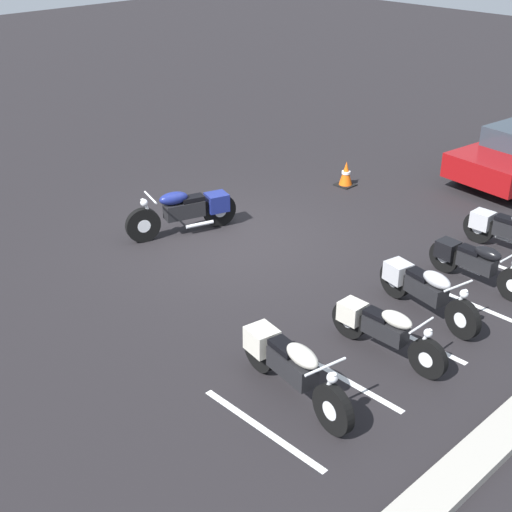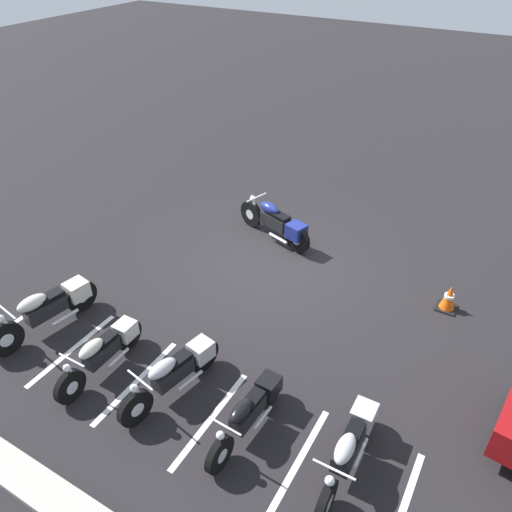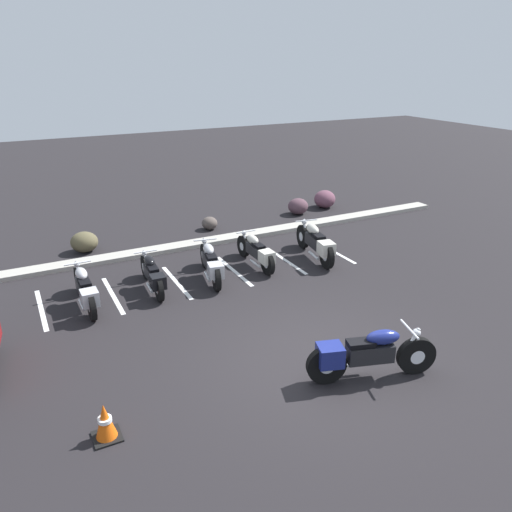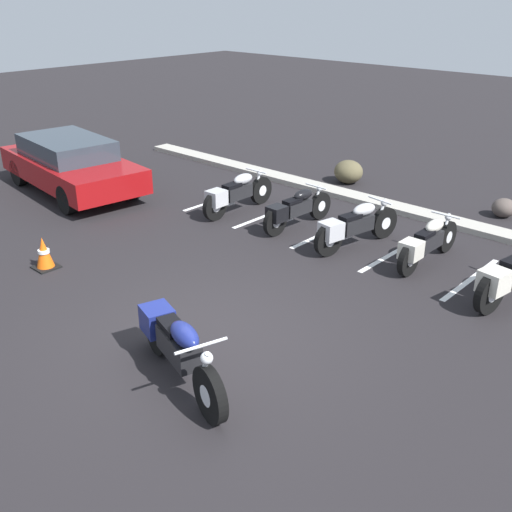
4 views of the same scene
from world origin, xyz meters
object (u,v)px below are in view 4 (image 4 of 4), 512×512
object	(u,v)px
parked_bike_1	(295,209)
landscape_rock_1	(504,208)
car_red	(71,164)
traffic_cone	(44,254)
motorcycle_navy_featured	(177,345)
parked_bike_0	(235,193)
parked_bike_2	(354,226)
landscape_rock_2	(348,172)
parked_bike_3	(426,243)

from	to	relation	value
parked_bike_1	landscape_rock_1	distance (m)	4.57
car_red	traffic_cone	bearing A→B (deg)	-31.43
motorcycle_navy_featured	landscape_rock_1	size ratio (longest dim) A/B	4.27
car_red	landscape_rock_1	distance (m)	9.90
parked_bike_0	traffic_cone	size ratio (longest dim) A/B	3.61
parked_bike_0	car_red	bearing A→B (deg)	111.00
parked_bike_2	car_red	size ratio (longest dim) A/B	0.46
parked_bike_0	traffic_cone	world-z (taller)	parked_bike_0
motorcycle_navy_featured	traffic_cone	world-z (taller)	motorcycle_navy_featured
landscape_rock_1	landscape_rock_2	xyz separation A→B (m)	(-3.86, -0.21, 0.09)
motorcycle_navy_featured	parked_bike_1	distance (m)	5.47
motorcycle_navy_featured	traffic_cone	bearing A→B (deg)	-170.26
parked_bike_2	parked_bike_3	bearing A→B (deg)	-69.65
parked_bike_0	parked_bike_1	world-z (taller)	parked_bike_0
landscape_rock_1	traffic_cone	bearing A→B (deg)	-121.39
car_red	traffic_cone	world-z (taller)	car_red
motorcycle_navy_featured	car_red	distance (m)	8.36
car_red	landscape_rock_1	xyz separation A→B (m)	(8.36, 5.27, -0.48)
parked_bike_3	parked_bike_0	bearing A→B (deg)	94.52
motorcycle_navy_featured	parked_bike_0	distance (m)	6.12
parked_bike_1	landscape_rock_1	size ratio (longest dim) A/B	3.76
car_red	traffic_cone	xyz separation A→B (m)	(3.49, -2.73, -0.41)
parked_bike_2	traffic_cone	size ratio (longest dim) A/B	3.60
parked_bike_3	traffic_cone	world-z (taller)	parked_bike_3
motorcycle_navy_featured	traffic_cone	xyz separation A→B (m)	(-4.21, 0.55, -0.21)
parked_bike_2	landscape_rock_1	distance (m)	3.87
parked_bike_3	landscape_rock_1	xyz separation A→B (m)	(0.06, 3.36, -0.21)
parked_bike_1	parked_bike_3	bearing A→B (deg)	-83.42
parked_bike_1	landscape_rock_2	world-z (taller)	parked_bike_1
parked_bike_0	car_red	xyz separation A→B (m)	(-3.95, -1.57, 0.24)
parked_bike_3	landscape_rock_2	xyz separation A→B (m)	(-3.81, 3.15, -0.13)
parked_bike_1	traffic_cone	size ratio (longest dim) A/B	3.39
motorcycle_navy_featured	parked_bike_0	world-z (taller)	motorcycle_navy_featured
parked_bike_1	landscape_rock_1	bearing A→B (deg)	-36.17
motorcycle_navy_featured	landscape_rock_2	world-z (taller)	motorcycle_navy_featured
motorcycle_navy_featured	parked_bike_0	size ratio (longest dim) A/B	1.07
parked_bike_0	parked_bike_1	bearing A→B (deg)	-84.68
traffic_cone	parked_bike_1	bearing A→B (deg)	65.79
car_red	parked_bike_3	bearing A→B (deg)	19.54
parked_bike_3	landscape_rock_2	world-z (taller)	parked_bike_3
parked_bike_2	landscape_rock_1	world-z (taller)	parked_bike_2
parked_bike_3	car_red	world-z (taller)	car_red
landscape_rock_2	car_red	bearing A→B (deg)	-131.68
landscape_rock_2	traffic_cone	xyz separation A→B (m)	(-1.02, -7.78, -0.02)
parked_bike_3	traffic_cone	size ratio (longest dim) A/B	3.43
motorcycle_navy_featured	landscape_rock_1	xyz separation A→B (m)	(0.67, 8.55, -0.28)
parked_bike_2	parked_bike_3	size ratio (longest dim) A/B	1.05
parked_bike_1	parked_bike_2	size ratio (longest dim) A/B	0.94
car_red	motorcycle_navy_featured	bearing A→B (deg)	-16.47
parked_bike_2	car_red	world-z (taller)	car_red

